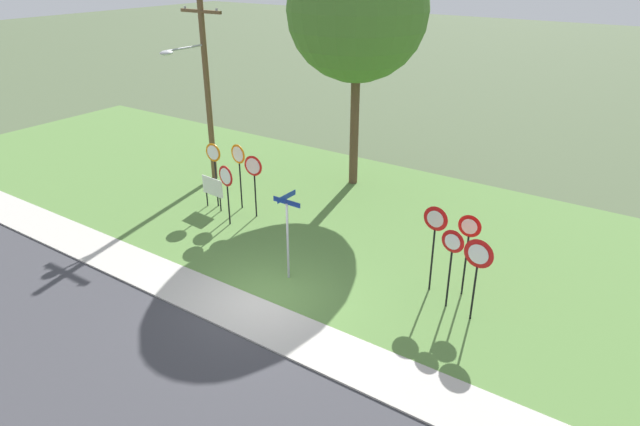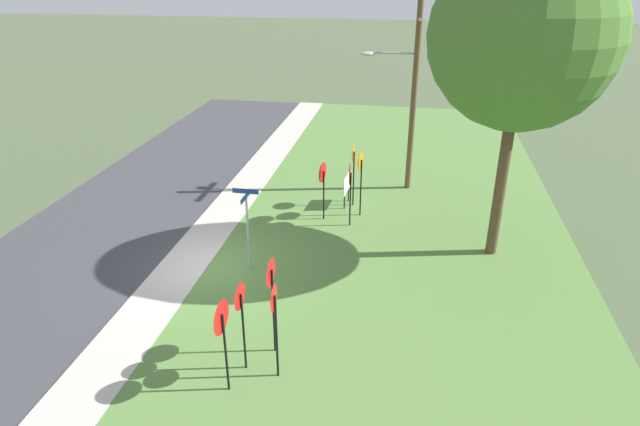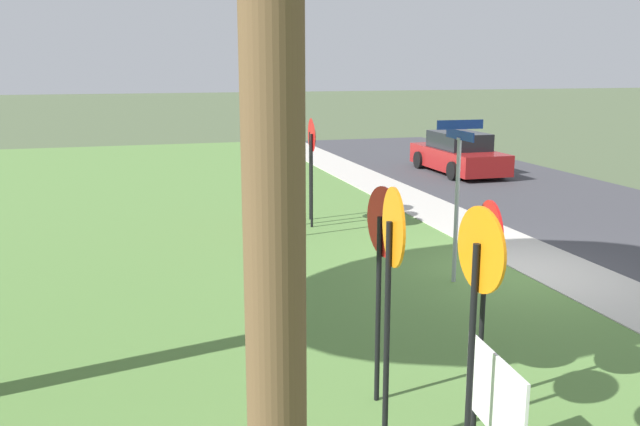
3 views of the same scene
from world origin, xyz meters
name	(u,v)px [view 1 (image 1 of 3)]	position (x,y,z in m)	size (l,w,h in m)	color
ground_plane	(264,301)	(0.00, 0.00, 0.00)	(160.00, 160.00, 0.00)	#4C5B3D
road_asphalt	(123,403)	(0.00, -4.80, 0.01)	(44.00, 6.40, 0.01)	#3D3D42
sidewalk_strip	(245,314)	(0.00, -0.80, 0.03)	(44.00, 1.60, 0.06)	#BCB7AD
grass_median	(369,224)	(0.00, 6.00, 0.02)	(44.00, 12.00, 0.04)	#567F3D
stop_sign_near_left	(226,182)	(-4.13, 3.05, 1.67)	(0.74, 0.16, 2.25)	black
stop_sign_near_right	(214,161)	(-5.61, 3.99, 1.88)	(0.70, 0.10, 2.54)	black
stop_sign_far_left	(254,173)	(-3.76, 4.09, 1.78)	(0.75, 0.12, 2.39)	black
stop_sign_far_center	(239,162)	(-4.72, 4.37, 1.90)	(0.73, 0.13, 2.56)	black
yield_sign_near_left	(468,237)	(4.51, 3.42, 1.90)	(0.65, 0.10, 2.51)	black
yield_sign_near_right	(452,251)	(4.38, 2.59, 1.79)	(0.65, 0.12, 2.37)	black
yield_sign_far_left	(435,229)	(3.63, 3.13, 2.02)	(0.72, 0.11, 2.65)	black
yield_sign_far_right	(478,261)	(5.14, 2.41, 1.83)	(0.80, 0.12, 2.39)	black
street_name_post	(287,229)	(-0.15, 1.37, 1.68)	(0.96, 0.82, 2.73)	#9EA0A8
utility_pole	(204,81)	(-7.83, 5.96, 4.29)	(2.10, 2.31, 7.81)	brown
notice_board	(213,188)	(-5.57, 3.76, 0.87)	(1.10, 0.12, 1.25)	black
oak_tree_left	(358,10)	(-2.56, 9.07, 7.02)	(5.42, 5.42, 9.71)	brown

